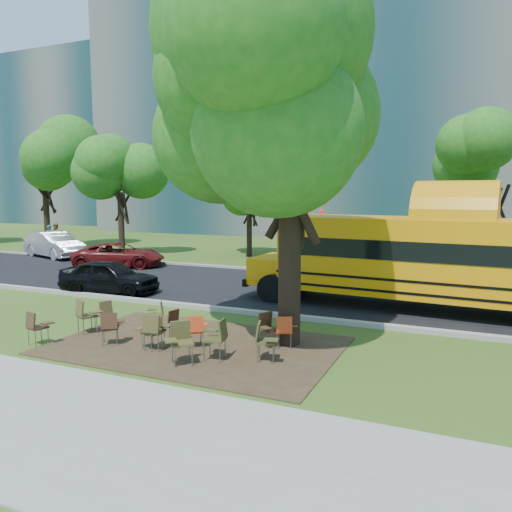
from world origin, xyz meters
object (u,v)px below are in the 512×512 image
at_px(chair_5, 180,338).
at_px(bg_car_silver, 55,245).
at_px(chair_3, 153,329).
at_px(bg_car_red, 119,255).
at_px(chair_1, 85,313).
at_px(pedestrian_b, 56,236).
at_px(chair_7, 264,338).
at_px(chair_11, 196,328).
at_px(chair_12, 267,326).
at_px(chair_2, 111,325).
at_px(chair_10, 176,322).
at_px(chair_6, 217,335).
at_px(chair_9, 158,312).
at_px(main_tree, 291,105).
at_px(school_bus, 449,259).
at_px(pedestrian_a, 50,238).
at_px(chair_4, 154,328).
at_px(chair_0, 36,325).
at_px(chair_8, 105,311).
at_px(black_car, 109,277).

relative_size(chair_5, bg_car_silver, 0.21).
relative_size(chair_3, bg_car_red, 0.18).
distance_m(chair_1, bg_car_red, 12.24).
relative_size(chair_1, pedestrian_b, 0.55).
distance_m(chair_7, chair_11, 1.92).
relative_size(chair_11, chair_12, 0.97).
xyz_separation_m(chair_2, pedestrian_b, (-17.87, 15.86, 0.32)).
bearing_deg(chair_10, bg_car_red, -121.87).
xyz_separation_m(chair_1, chair_11, (3.36, 0.12, -0.07)).
relative_size(chair_7, bg_car_red, 0.20).
bearing_deg(chair_12, chair_6, 4.79).
distance_m(chair_12, bg_car_red, 14.99).
xyz_separation_m(chair_9, bg_car_silver, (-14.32, 10.33, 0.28)).
xyz_separation_m(main_tree, bg_car_red, (-12.31, 8.72, -5.24)).
height_order(school_bus, chair_10, school_bus).
xyz_separation_m(chair_1, pedestrian_a, (-16.08, 14.37, 0.24)).
bearing_deg(chair_4, bg_car_silver, 133.21).
xyz_separation_m(chair_0, chair_7, (5.69, 1.12, 0.03)).
bearing_deg(chair_0, chair_8, 87.02).
height_order(school_bus, chair_6, school_bus).
xyz_separation_m(chair_0, chair_5, (4.06, 0.23, 0.07)).
height_order(main_tree, chair_4, main_tree).
bearing_deg(chair_0, chair_2, 36.68).
xyz_separation_m(school_bus, chair_5, (-5.19, -7.39, -1.13)).
distance_m(bg_car_silver, pedestrian_b, 5.30).
relative_size(main_tree, chair_9, 12.11).
xyz_separation_m(chair_4, chair_9, (-1.09, 1.71, -0.09)).
distance_m(main_tree, chair_2, 6.95).
height_order(chair_4, chair_12, chair_4).
bearing_deg(chair_3, chair_12, -138.39).
relative_size(chair_8, chair_11, 0.98).
distance_m(school_bus, chair_5, 9.10).
bearing_deg(chair_7, bg_car_red, -146.48).
distance_m(chair_2, chair_4, 1.27).
bearing_deg(chair_5, pedestrian_a, -79.18).
xyz_separation_m(chair_3, chair_4, (0.14, -0.12, 0.06)).
distance_m(main_tree, black_car, 10.42).
relative_size(chair_4, pedestrian_a, 0.56).
bearing_deg(chair_1, school_bus, 61.41).
height_order(chair_9, chair_11, chair_11).
distance_m(chair_3, chair_10, 0.85).
xyz_separation_m(school_bus, pedestrian_a, (-24.90, 8.00, -0.90)).
distance_m(chair_2, chair_3, 1.14).
distance_m(chair_3, bg_car_silver, 19.37).
bearing_deg(chair_11, school_bus, 11.33).
bearing_deg(chair_6, chair_10, 52.55).
bearing_deg(chair_8, chair_9, -45.74).
bearing_deg(chair_11, chair_9, 111.90).
bearing_deg(main_tree, chair_11, -148.64).
xyz_separation_m(chair_1, chair_2, (1.29, -0.54, -0.05)).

